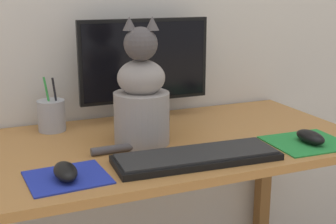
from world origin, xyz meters
TOP-DOWN VIEW (x-y plane):
  - desk at (0.00, 0.00)m, footprint 1.32×0.64m
  - monitor at (0.07, 0.23)m, footprint 0.46×0.17m
  - keyboard at (0.06, -0.20)m, footprint 0.46×0.18m
  - mousepad_left at (-0.29, -0.19)m, footprint 0.21×0.18m
  - mousepad_right at (0.43, -0.20)m, footprint 0.23×0.21m
  - computer_mouse_left at (-0.30, -0.20)m, footprint 0.06×0.11m
  - computer_mouse_right at (0.43, -0.21)m, footprint 0.06×0.11m
  - cat at (-0.03, -0.00)m, footprint 0.28×0.21m
  - pen_cup at (-0.26, 0.23)m, footprint 0.09×0.09m

SIDE VIEW (x-z plane):
  - desk at x=0.00m, z-range 0.26..0.97m
  - mousepad_right at x=0.43m, z-range 0.72..0.72m
  - mousepad_left at x=-0.29m, z-range 0.72..0.72m
  - keyboard at x=0.06m, z-range 0.71..0.74m
  - computer_mouse_right at x=0.43m, z-range 0.72..0.76m
  - computer_mouse_left at x=-0.30m, z-range 0.72..0.76m
  - pen_cup at x=-0.26m, z-range 0.68..0.86m
  - cat at x=-0.03m, z-range 0.67..1.04m
  - monitor at x=0.07m, z-range 0.73..1.08m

